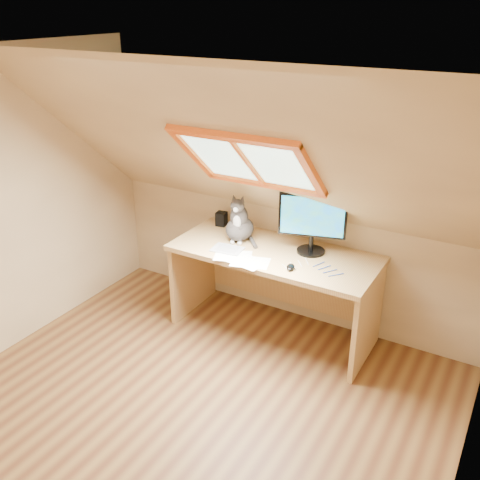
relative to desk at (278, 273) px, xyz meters
The scene contains 10 objects.
ground 1.55m from the desk, 92.33° to the right, with size 3.50×3.50×0.00m, color brown.
room_shell 1.78m from the desk, 92.19° to the right, with size 3.52×3.52×2.41m.
desk is the anchor object (origin of this frame).
monitor 0.59m from the desk, 11.19° to the left, with size 0.53×0.23×0.50m.
cat 0.53m from the desk, behind, with size 0.29×0.32×0.42m.
desk_speaker 0.75m from the desk, 165.12° to the left, with size 0.09×0.09×0.13m, color black.
graphics_tablet 0.49m from the desk, 144.42° to the right, with size 0.25×0.18×0.01m, color #B2B2B7.
mouse 0.46m from the desk, 50.00° to the right, with size 0.06×0.11×0.03m, color black.
papers 0.44m from the desk, 115.42° to the right, with size 0.35×0.30×0.01m.
cables 0.51m from the desk, 25.11° to the right, with size 0.51×0.26×0.01m.
Camera 1 is at (1.80, -2.20, 2.67)m, focal length 40.00 mm.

